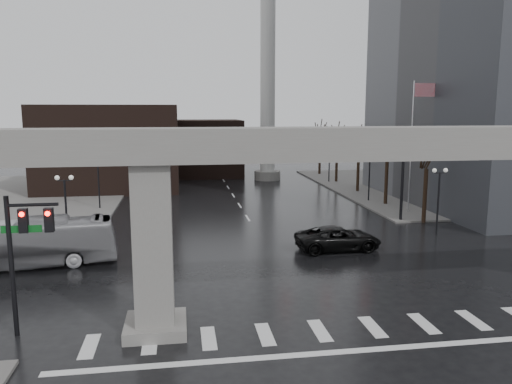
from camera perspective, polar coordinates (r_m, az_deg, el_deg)
The scene contains 22 objects.
ground at distance 23.42m, azimuth 6.60°, elevation -14.44°, with size 160.00×160.00×0.00m, color black.
sidewalk_ne at distance 65.63m, azimuth 20.37°, elevation 0.58°, with size 28.00×36.00×0.15m, color #62605D.
elevated_guideway at distance 21.97m, azimuth 10.13°, elevation 2.56°, with size 48.00×2.60×8.70m.
building_far_left at distance 63.33m, azimuth -16.20°, elevation 4.98°, with size 16.00×14.00×10.00m, color black.
building_far_mid at distance 72.94m, azimuth -5.74°, elevation 5.04°, with size 10.00×10.00×8.00m, color black.
smokestack at distance 67.79m, azimuth 1.35°, elevation 12.67°, with size 3.60×3.60×30.00m.
signal_mast_arm at distance 42.28m, azimuth 11.83°, elevation 4.28°, with size 12.12×0.43×8.00m.
signal_left_pole at distance 22.74m, azimuth -25.01°, elevation -5.16°, with size 2.30×0.30×6.00m.
flagpole_assembly at distance 47.61m, azimuth 17.71°, elevation 6.64°, with size 2.06×0.12×12.00m.
lamp_right_0 at distance 40.10m, azimuth 20.17°, elevation 0.24°, with size 1.22×0.32×5.11m.
lamp_right_1 at distance 52.67m, azimuth 12.85°, elevation 2.63°, with size 1.22×0.32×5.11m.
lamp_right_2 at distance 65.82m, azimuth 8.39°, elevation 4.07°, with size 1.22×0.32×5.11m.
lamp_left_0 at distance 35.98m, azimuth -20.94°, elevation -0.79°, with size 1.22×0.32×5.11m.
lamp_left_1 at distance 49.60m, azimuth -17.60°, elevation 2.03°, with size 1.22×0.32×5.11m.
lamp_left_2 at distance 63.39m, azimuth -15.69°, elevation 3.62°, with size 1.22×0.32×5.11m.
tree_right_0 at distance 44.18m, azimuth 18.80°, elevation 0.21°, with size 1.09×1.58×7.50m.
tree_right_1 at distance 51.32m, azimuth 14.71°, elevation 1.69°, with size 1.09×1.61×7.67m.
tree_right_2 at distance 58.68m, azimuth 11.62°, elevation 2.79°, with size 1.10×1.63×7.85m.
tree_right_3 at distance 66.19m, azimuth 9.23°, elevation 3.65°, with size 1.11×1.66×8.02m.
tree_right_4 at distance 73.80m, azimuth 7.32°, elevation 4.32°, with size 1.12×1.69×8.19m.
pickup_truck at distance 34.50m, azimuth 9.38°, elevation -5.24°, with size 2.68×5.81×1.61m, color black.
city_bus at distance 33.33m, azimuth -24.88°, elevation -5.32°, with size 2.49×10.62×2.96m, color #96959A.
Camera 1 is at (-5.81, -20.64, 9.42)m, focal length 35.00 mm.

